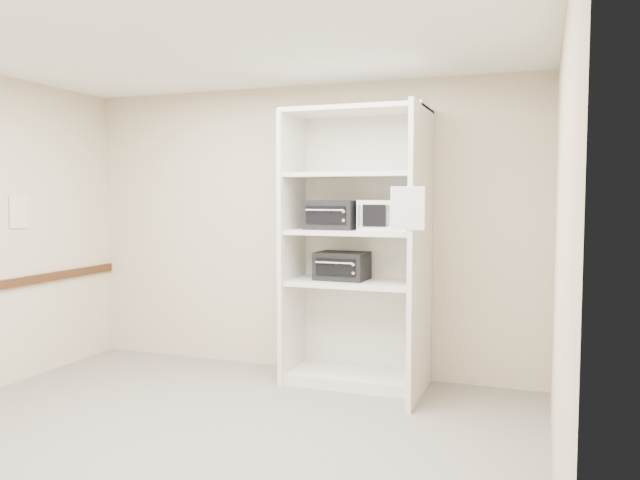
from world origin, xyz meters
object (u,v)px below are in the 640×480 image
(toaster_oven_lower, at_px, (342,266))
(toaster_oven_upper, at_px, (332,215))
(microwave, at_px, (385,215))
(shelving_unit, at_px, (361,257))

(toaster_oven_lower, bearing_deg, toaster_oven_upper, -147.68)
(microwave, distance_m, toaster_oven_lower, 0.60)
(shelving_unit, relative_size, toaster_oven_upper, 5.47)
(shelving_unit, bearing_deg, toaster_oven_upper, -177.28)
(microwave, relative_size, toaster_oven_lower, 0.97)
(shelving_unit, height_order, microwave, shelving_unit)
(microwave, xyz_separation_m, toaster_oven_lower, (-0.39, -0.01, -0.46))
(toaster_oven_upper, bearing_deg, shelving_unit, 4.20)
(toaster_oven_upper, xyz_separation_m, toaster_oven_lower, (0.08, 0.04, -0.45))
(microwave, height_order, toaster_oven_upper, microwave)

